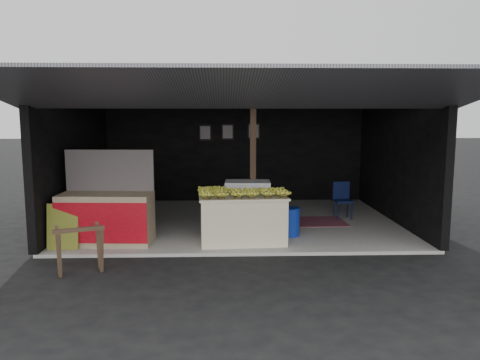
{
  "coord_description": "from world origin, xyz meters",
  "views": [
    {
      "loc": [
        -0.28,
        -7.68,
        2.39
      ],
      "look_at": [
        0.02,
        1.51,
        1.1
      ],
      "focal_mm": 35.0,
      "sensor_mm": 36.0,
      "label": 1
    }
  ],
  "objects_px": {
    "water_barrel": "(290,223)",
    "plastic_chair": "(342,197)",
    "neighbor_stall": "(107,216)",
    "sawhorse": "(80,245)",
    "white_crate": "(248,206)",
    "banana_table": "(243,218)"
  },
  "relations": [
    {
      "from": "water_barrel",
      "to": "plastic_chair",
      "type": "distance_m",
      "value": 2.09
    },
    {
      "from": "water_barrel",
      "to": "plastic_chair",
      "type": "height_order",
      "value": "plastic_chair"
    },
    {
      "from": "white_crate",
      "to": "neighbor_stall",
      "type": "xyz_separation_m",
      "value": [
        -2.61,
        -0.91,
        0.0
      ]
    },
    {
      "from": "neighbor_stall",
      "to": "plastic_chair",
      "type": "relative_size",
      "value": 2.06
    },
    {
      "from": "sawhorse",
      "to": "plastic_chair",
      "type": "bearing_deg",
      "value": 13.0
    },
    {
      "from": "sawhorse",
      "to": "water_barrel",
      "type": "height_order",
      "value": "sawhorse"
    },
    {
      "from": "neighbor_stall",
      "to": "sawhorse",
      "type": "height_order",
      "value": "neighbor_stall"
    },
    {
      "from": "sawhorse",
      "to": "white_crate",
      "type": "bearing_deg",
      "value": 19.82
    },
    {
      "from": "water_barrel",
      "to": "plastic_chair",
      "type": "xyz_separation_m",
      "value": [
        1.39,
        1.54,
        0.22
      ]
    },
    {
      "from": "banana_table",
      "to": "white_crate",
      "type": "xyz_separation_m",
      "value": [
        0.14,
        0.89,
        0.06
      ]
    },
    {
      "from": "water_barrel",
      "to": "white_crate",
      "type": "bearing_deg",
      "value": 148.36
    },
    {
      "from": "banana_table",
      "to": "water_barrel",
      "type": "relative_size",
      "value": 3.16
    },
    {
      "from": "banana_table",
      "to": "sawhorse",
      "type": "xyz_separation_m",
      "value": [
        -2.5,
        -1.52,
        -0.05
      ]
    },
    {
      "from": "banana_table",
      "to": "water_barrel",
      "type": "xyz_separation_m",
      "value": [
        0.94,
        0.4,
        -0.18
      ]
    },
    {
      "from": "water_barrel",
      "to": "plastic_chair",
      "type": "bearing_deg",
      "value": 47.95
    },
    {
      "from": "neighbor_stall",
      "to": "water_barrel",
      "type": "relative_size",
      "value": 3.24
    },
    {
      "from": "water_barrel",
      "to": "neighbor_stall",
      "type": "bearing_deg",
      "value": -173.06
    },
    {
      "from": "neighbor_stall",
      "to": "plastic_chair",
      "type": "bearing_deg",
      "value": 25.18
    },
    {
      "from": "banana_table",
      "to": "white_crate",
      "type": "height_order",
      "value": "white_crate"
    },
    {
      "from": "banana_table",
      "to": "neighbor_stall",
      "type": "xyz_separation_m",
      "value": [
        -2.47,
        -0.02,
        0.07
      ]
    },
    {
      "from": "plastic_chair",
      "to": "white_crate",
      "type": "bearing_deg",
      "value": -159.12
    },
    {
      "from": "plastic_chair",
      "to": "banana_table",
      "type": "bearing_deg",
      "value": -144.85
    }
  ]
}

